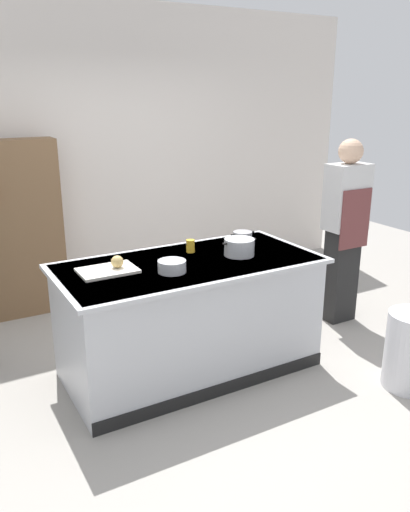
{
  "coord_description": "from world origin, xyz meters",
  "views": [
    {
      "loc": [
        -1.7,
        -3.23,
        2.11
      ],
      "look_at": [
        0.25,
        0.2,
        0.85
      ],
      "focal_mm": 36.19,
      "sensor_mm": 36.0,
      "label": 1
    }
  ],
  "objects_px": {
    "mixing_bowl": "(172,266)",
    "onion": "(117,262)",
    "juice_cup": "(190,246)",
    "bookshelf": "(2,232)",
    "sauce_pan": "(243,237)",
    "stock_pot": "(239,247)",
    "person_chef": "(345,228)"
  },
  "relations": [
    {
      "from": "mixing_bowl",
      "to": "bookshelf",
      "type": "relative_size",
      "value": 0.12
    },
    {
      "from": "sauce_pan",
      "to": "bookshelf",
      "type": "xyz_separation_m",
      "value": [
        -1.67,
        1.58,
        -0.1
      ]
    },
    {
      "from": "mixing_bowl",
      "to": "bookshelf",
      "type": "bearing_deg",
      "value": 113.16
    },
    {
      "from": "onion",
      "to": "juice_cup",
      "type": "distance_m",
      "value": 0.67
    },
    {
      "from": "mixing_bowl",
      "to": "bookshelf",
      "type": "distance_m",
      "value": 2.12
    },
    {
      "from": "stock_pot",
      "to": "person_chef",
      "type": "bearing_deg",
      "value": 8.26
    },
    {
      "from": "sauce_pan",
      "to": "juice_cup",
      "type": "relative_size",
      "value": 2.24
    },
    {
      "from": "sauce_pan",
      "to": "juice_cup",
      "type": "height_order",
      "value": "juice_cup"
    },
    {
      "from": "onion",
      "to": "sauce_pan",
      "type": "xyz_separation_m",
      "value": [
        1.16,
        0.14,
        -0.02
      ]
    },
    {
      "from": "bookshelf",
      "to": "person_chef",
      "type": "bearing_deg",
      "value": -31.21
    },
    {
      "from": "stock_pot",
      "to": "bookshelf",
      "type": "distance_m",
      "value": 2.36
    },
    {
      "from": "onion",
      "to": "stock_pot",
      "type": "relative_size",
      "value": 0.3
    },
    {
      "from": "onion",
      "to": "stock_pot",
      "type": "xyz_separation_m",
      "value": [
        0.95,
        -0.13,
        0.0
      ]
    },
    {
      "from": "onion",
      "to": "juice_cup",
      "type": "height_order",
      "value": "onion"
    },
    {
      "from": "stock_pot",
      "to": "person_chef",
      "type": "xyz_separation_m",
      "value": [
        1.29,
        0.19,
        -0.05
      ]
    },
    {
      "from": "stock_pot",
      "to": "bookshelf",
      "type": "height_order",
      "value": "bookshelf"
    },
    {
      "from": "juice_cup",
      "to": "person_chef",
      "type": "height_order",
      "value": "person_chef"
    },
    {
      "from": "juice_cup",
      "to": "onion",
      "type": "bearing_deg",
      "value": -168.65
    },
    {
      "from": "stock_pot",
      "to": "sauce_pan",
      "type": "height_order",
      "value": "stock_pot"
    },
    {
      "from": "stock_pot",
      "to": "bookshelf",
      "type": "relative_size",
      "value": 0.18
    },
    {
      "from": "onion",
      "to": "mixing_bowl",
      "type": "bearing_deg",
      "value": -35.03
    },
    {
      "from": "juice_cup",
      "to": "person_chef",
      "type": "bearing_deg",
      "value": -2.69
    },
    {
      "from": "sauce_pan",
      "to": "bookshelf",
      "type": "relative_size",
      "value": 0.13
    },
    {
      "from": "onion",
      "to": "bookshelf",
      "type": "height_order",
      "value": "bookshelf"
    },
    {
      "from": "person_chef",
      "to": "bookshelf",
      "type": "distance_m",
      "value": 3.21
    },
    {
      "from": "onion",
      "to": "sauce_pan",
      "type": "distance_m",
      "value": 1.17
    },
    {
      "from": "mixing_bowl",
      "to": "sauce_pan",
      "type": "bearing_deg",
      "value": 23.73
    },
    {
      "from": "mixing_bowl",
      "to": "onion",
      "type": "bearing_deg",
      "value": 144.97
    },
    {
      "from": "mixing_bowl",
      "to": "person_chef",
      "type": "height_order",
      "value": "person_chef"
    },
    {
      "from": "mixing_bowl",
      "to": "bookshelf",
      "type": "height_order",
      "value": "bookshelf"
    },
    {
      "from": "onion",
      "to": "sauce_pan",
      "type": "height_order",
      "value": "onion"
    },
    {
      "from": "onion",
      "to": "bookshelf",
      "type": "distance_m",
      "value": 1.8
    }
  ]
}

